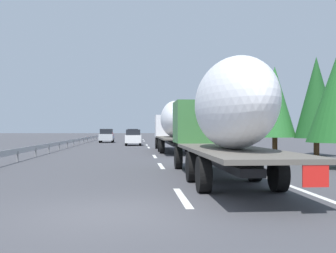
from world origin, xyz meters
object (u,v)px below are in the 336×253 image
at_px(car_blue_sedan, 133,135).
at_px(car_white_van, 133,137).
at_px(truck_trailing, 223,115).
at_px(car_red_compact, 134,133).
at_px(road_sign, 186,127).
at_px(truck_lead, 173,123).
at_px(car_silver_hatch, 107,136).

height_order(car_blue_sedan, car_white_van, car_blue_sedan).
bearing_deg(car_white_van, truck_trailing, -173.93).
bearing_deg(car_red_compact, truck_trailing, -177.36).
distance_m(car_red_compact, road_sign, 38.70).
distance_m(truck_lead, car_blue_sedan, 33.49).
height_order(car_blue_sedan, car_silver_hatch, car_silver_hatch).
relative_size(car_white_van, road_sign, 1.35).
distance_m(truck_trailing, car_red_compact, 73.60).
relative_size(truck_lead, car_silver_hatch, 3.30).
height_order(truck_trailing, road_sign, truck_trailing).
distance_m(truck_trailing, car_white_van, 31.66).
xyz_separation_m(car_white_van, road_sign, (3.92, -6.45, 1.19)).
bearing_deg(car_red_compact, road_sign, -170.34).
xyz_separation_m(truck_trailing, car_white_van, (31.45, 3.35, -1.43)).
distance_m(truck_lead, truck_trailing, 19.04).
xyz_separation_m(car_silver_hatch, car_red_compact, (32.08, -3.60, -0.01)).
height_order(car_silver_hatch, car_red_compact, car_silver_hatch).
bearing_deg(car_white_van, car_silver_hatch, 20.04).
relative_size(truck_trailing, road_sign, 4.29).
bearing_deg(truck_lead, car_red_compact, 3.56).
bearing_deg(truck_lead, car_blue_sedan, 6.08).
distance_m(car_blue_sedan, car_white_van, 20.86).
height_order(truck_lead, car_blue_sedan, truck_lead).
bearing_deg(car_red_compact, car_silver_hatch, 173.60).
bearing_deg(truck_lead, car_silver_hatch, 17.33).
distance_m(truck_trailing, car_blue_sedan, 52.45).
xyz_separation_m(car_blue_sedan, car_red_compact, (21.19, -0.15, -0.01)).
bearing_deg(truck_lead, road_sign, -10.75).
bearing_deg(road_sign, car_silver_hatch, 58.99).
relative_size(truck_lead, car_blue_sedan, 3.00).
bearing_deg(car_blue_sedan, road_sign, -158.59).
xyz_separation_m(car_blue_sedan, car_white_van, (-20.86, -0.20, -0.03)).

